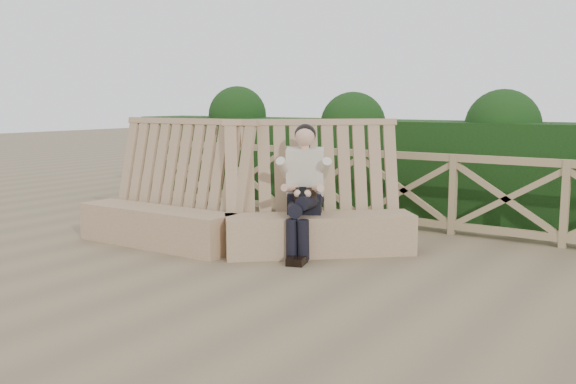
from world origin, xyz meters
The scene contains 5 objects.
ground centered at (0.00, 0.00, 0.00)m, with size 60.00×60.00×0.00m, color brown.
bench centered at (-1.17, 1.18, 0.41)m, with size 4.05×2.17×1.61m.
woman centered at (-0.33, 1.39, 0.82)m, with size 0.69×0.99×1.55m.
guardrail centered at (0.00, 3.50, 0.55)m, with size 10.10×0.09×1.10m.
hedge centered at (0.00, 4.70, 0.75)m, with size 12.00×1.20×1.50m, color black.
Camera 1 is at (3.76, -4.87, 1.81)m, focal length 40.00 mm.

